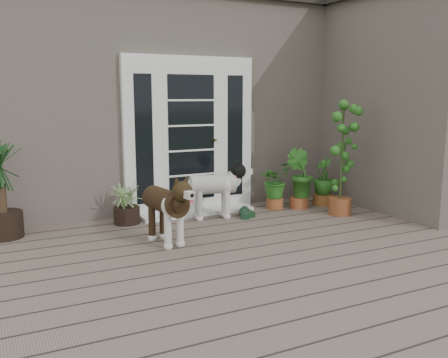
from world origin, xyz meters
name	(u,v)px	position (x,y,z in m)	size (l,w,h in m)	color
deck	(290,258)	(0.00, 0.40, 0.06)	(6.20, 4.60, 0.12)	#6B5B4C
house_main	(156,106)	(0.00, 4.65, 1.55)	(7.40, 4.00, 3.10)	#665E54
roof_main	(154,9)	(0.00, 4.65, 3.20)	(7.60, 4.20, 0.20)	#2D2826
house_wing	(416,109)	(2.90, 1.50, 1.55)	(1.60, 2.40, 3.10)	#665E54
door_unit	(190,135)	(-0.20, 2.60, 1.19)	(1.90, 0.14, 2.15)	white
door_step	(197,212)	(-0.20, 2.40, 0.14)	(1.60, 0.40, 0.05)	white
brindle_dog	(166,213)	(-1.05, 1.28, 0.47)	(0.36, 0.84, 0.70)	#3A2715
white_dog	(213,194)	(-0.12, 2.05, 0.46)	(0.35, 0.81, 0.68)	white
spider_plant	(126,201)	(-1.21, 2.31, 0.42)	(0.55, 0.55, 0.59)	#75955C
yucca	(1,187)	(-2.65, 2.33, 0.72)	(0.82, 0.82, 1.19)	black
herb_a	(275,188)	(0.93, 2.17, 0.42)	(0.47, 0.47, 0.60)	#185418
herb_b	(299,186)	(1.28, 2.06, 0.44)	(0.43, 0.43, 0.64)	#28631C
herb_c	(323,186)	(1.72, 2.07, 0.41)	(0.37, 0.37, 0.57)	#295819
sapling	(342,156)	(1.55, 1.48, 0.94)	(0.48, 0.48, 1.63)	#275A19
clog_left	(248,212)	(0.38, 1.98, 0.17)	(0.15, 0.31, 0.09)	#143319
clog_right	(244,214)	(0.29, 1.92, 0.17)	(0.15, 0.32, 0.10)	#14321D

